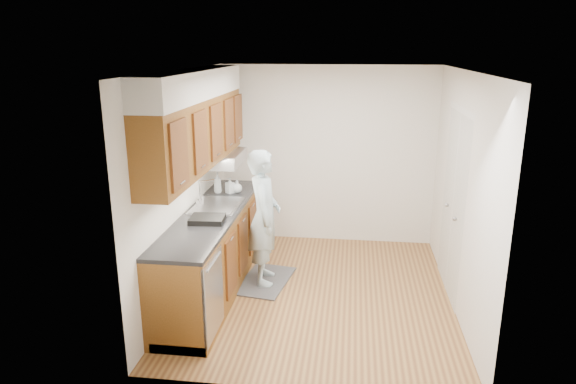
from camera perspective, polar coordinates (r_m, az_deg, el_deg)
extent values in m
plane|color=olive|center=(6.03, 3.22, -11.14)|extent=(3.50, 3.50, 0.00)
plane|color=white|center=(5.37, 3.64, 13.34)|extent=(3.50, 3.50, 0.00)
cube|color=silver|center=(5.86, -11.38, 0.88)|extent=(0.02, 3.50, 2.50)
cube|color=silver|center=(5.68, 18.70, -0.15)|extent=(0.02, 3.50, 2.50)
cube|color=silver|center=(7.27, 4.38, 4.06)|extent=(3.00, 0.02, 2.50)
cube|color=brown|center=(6.03, -8.24, -6.57)|extent=(0.60, 2.80, 0.90)
cube|color=black|center=(5.87, -8.56, -2.32)|extent=(0.63, 2.80, 0.04)
cube|color=#B2B2B7|center=(6.06, -7.91, -2.01)|extent=(0.48, 0.68, 0.14)
cube|color=#B2B2B7|center=(6.04, -7.93, -1.52)|extent=(0.52, 0.72, 0.01)
cube|color=#B2B2B7|center=(4.98, -8.30, -11.30)|extent=(0.03, 0.60, 0.80)
cube|color=brown|center=(5.69, -10.11, 6.43)|extent=(0.33, 2.80, 0.75)
cube|color=silver|center=(5.63, -10.37, 11.70)|extent=(0.35, 2.80, 0.30)
cube|color=#A5A5AA|center=(6.56, -7.20, 3.75)|extent=(0.46, 0.75, 0.16)
cube|color=white|center=(6.02, 17.87, -1.42)|extent=(0.02, 1.22, 2.05)
cube|color=#5C5C5E|center=(6.30, -2.57, -9.80)|extent=(0.67, 0.98, 0.02)
imported|color=#A9C3CE|center=(5.95, -2.68, -1.84)|extent=(0.52, 0.70, 1.82)
imported|color=silver|center=(6.55, -7.83, 1.04)|extent=(0.13, 0.13, 0.26)
imported|color=silver|center=(6.53, -6.47, 0.75)|extent=(0.13, 0.13, 0.20)
imported|color=silver|center=(6.55, -5.68, 0.64)|extent=(0.16, 0.16, 0.17)
cube|color=black|center=(5.52, -8.95, -3.00)|extent=(0.38, 0.33, 0.06)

